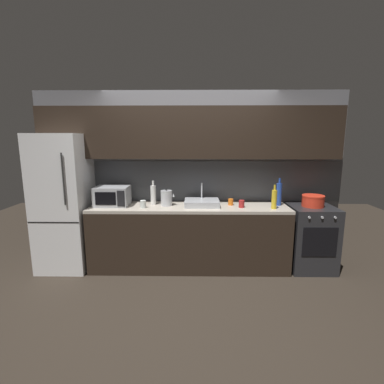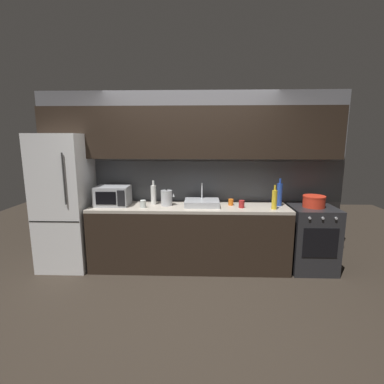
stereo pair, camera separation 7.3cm
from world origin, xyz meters
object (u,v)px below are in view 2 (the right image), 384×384
Objects in this scene: mug_clear at (143,204)px; mug_red at (242,204)px; kettle at (167,198)px; wine_bottle_blue at (279,194)px; refrigerator at (65,202)px; microwave at (113,196)px; oven_range at (311,238)px; wine_bottle_yellow at (274,199)px; wine_bottle_white at (154,194)px; cooking_pot at (314,201)px; mug_orange at (231,202)px.

mug_red is (1.33, 0.05, -0.00)m from mug_clear.
kettle is 0.62× the size of wine_bottle_blue.
microwave is (0.68, 0.02, 0.09)m from refrigerator.
mug_red is at bearing -175.84° from oven_range.
wine_bottle_white is at bearing 172.00° from wine_bottle_yellow.
mug_red is (2.47, -0.07, 0.01)m from refrigerator.
wine_bottle_yellow is 0.84× the size of wine_bottle_blue.
wine_bottle_white is 0.89× the size of wine_bottle_blue.
microwave reaches higher than oven_range.
wine_bottle_white is 2.22m from cooking_pot.
microwave is at bearing -172.21° from wine_bottle_white.
cooking_pot is at bearing -3.49° from mug_orange.
microwave is 1.79m from mug_red.
wine_bottle_white is 3.84× the size of mug_orange.
wine_bottle_blue is at bearing 1.29° from kettle.
wine_bottle_blue reaches higher than kettle.
wine_bottle_blue is 0.47m from cooking_pot.
mug_red is at bearing -7.84° from wine_bottle_white.
mug_orange is at bearing 179.51° from wine_bottle_blue.
wine_bottle_white is at bearing 7.79° from microwave.
kettle is 1.04m from mug_red.
oven_range is (3.47, -0.00, -0.49)m from refrigerator.
wine_bottle_blue is (1.77, -0.03, 0.02)m from wine_bottle_white.
microwave is 1.20× the size of wine_bottle_blue.
refrigerator is at bearing 177.30° from wine_bottle_yellow.
mug_red is at bearing -1.71° from refrigerator.
mug_clear is (-0.30, -0.15, -0.06)m from kettle.
mug_clear is 1.33m from mug_red.
wine_bottle_white is at bearing 178.95° from wine_bottle_blue.
mug_clear reaches higher than mug_orange.
mug_clear is (1.13, -0.12, 0.01)m from refrigerator.
kettle is at bearing 173.56° from wine_bottle_yellow.
wine_bottle_yellow reaches higher than mug_orange.
mug_clear is at bearing -116.48° from wine_bottle_white.
kettle reaches higher than cooking_pot.
mug_orange is at bearing 2.60° from kettle.
mug_red is 1.00m from cooking_pot.
wine_bottle_white reaches higher than mug_red.
mug_orange is 1.13m from cooking_pot.
oven_range is 1.23m from mug_orange.
microwave reaches higher than kettle.
kettle is at bearing 0.70° from microwave.
wine_bottle_yellow reaches higher than mug_clear.
kettle is at bearing 174.39° from mug_red.
wine_bottle_white is at bearing 63.52° from mug_clear.
kettle is at bearing 26.14° from mug_clear.
refrigerator reaches higher than wine_bottle_yellow.
oven_range is at bearing -3.55° from mug_orange.
mug_orange is at bearing 1.74° from microwave.
microwave is at bearing 175.99° from wine_bottle_yellow.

